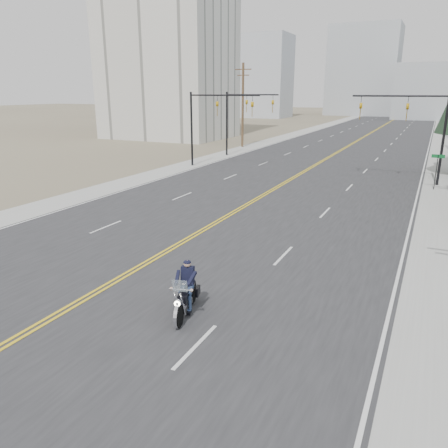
% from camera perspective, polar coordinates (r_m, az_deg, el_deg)
% --- Properties ---
extents(road, '(20.00, 200.00, 0.01)m').
position_cam_1_polar(road, '(76.56, 17.97, 10.85)').
color(road, '#303033').
rests_on(road, ground).
extents(sidewalk_left, '(3.00, 200.00, 0.01)m').
position_cam_1_polar(sidewalk_left, '(78.96, 9.54, 11.58)').
color(sidewalk_left, '#A5A5A0').
rests_on(sidewalk_left, ground).
extents(sidewalk_right, '(3.00, 200.00, 0.01)m').
position_cam_1_polar(sidewalk_right, '(75.85, 26.69, 9.84)').
color(sidewalk_right, '#A5A5A0').
rests_on(sidewalk_right, ground).
extents(traffic_mast_left, '(7.10, 0.26, 7.00)m').
position_cam_1_polar(traffic_mast_left, '(42.30, -1.84, 14.08)').
color(traffic_mast_left, black).
rests_on(traffic_mast_left, ground).
extents(traffic_mast_right, '(7.10, 0.26, 7.00)m').
position_cam_1_polar(traffic_mast_right, '(37.61, 23.88, 12.34)').
color(traffic_mast_right, black).
rests_on(traffic_mast_right, ground).
extents(traffic_mast_far, '(6.10, 0.26, 7.00)m').
position_cam_1_polar(traffic_mast_far, '(49.67, 2.19, 14.42)').
color(traffic_mast_far, black).
rests_on(traffic_mast_far, ground).
extents(street_sign, '(0.90, 0.06, 2.62)m').
position_cam_1_polar(street_sign, '(35.90, 26.05, 6.85)').
color(street_sign, black).
rests_on(street_sign, ground).
extents(utility_pole_left, '(2.20, 0.30, 10.50)m').
position_cam_1_polar(utility_pole_left, '(58.26, 2.47, 15.38)').
color(utility_pole_left, brown).
rests_on(utility_pole_left, ground).
extents(apartment_block, '(18.00, 14.00, 30.00)m').
position_cam_1_polar(apartment_block, '(72.15, -7.39, 23.13)').
color(apartment_block, silver).
rests_on(apartment_block, ground).
extents(haze_bldg_a, '(14.00, 12.00, 22.00)m').
position_cam_1_polar(haze_bldg_a, '(128.87, 5.20, 18.61)').
color(haze_bldg_a, '#B7BCC6').
rests_on(haze_bldg_a, ground).
extents(haze_bldg_b, '(18.00, 14.00, 14.00)m').
position_cam_1_polar(haze_bldg_b, '(130.54, 25.49, 15.33)').
color(haze_bldg_b, '#ADB2B7').
rests_on(haze_bldg_b, ground).
extents(haze_bldg_d, '(20.00, 15.00, 26.00)m').
position_cam_1_polar(haze_bldg_d, '(147.36, 17.75, 18.48)').
color(haze_bldg_d, '#ADB2B7').
rests_on(haze_bldg_d, ground).
extents(haze_bldg_f, '(12.00, 12.00, 16.00)m').
position_cam_1_polar(haze_bldg_f, '(148.40, 1.63, 17.28)').
color(haze_bldg_f, '#ADB2B7').
rests_on(haze_bldg_f, ground).
extents(motorcyclist, '(1.54, 2.46, 1.79)m').
position_cam_1_polar(motorcyclist, '(14.31, -5.08, -8.49)').
color(motorcyclist, black).
rests_on(motorcyclist, ground).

